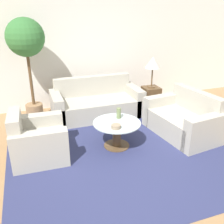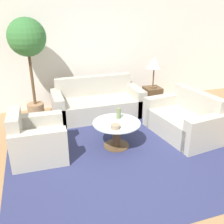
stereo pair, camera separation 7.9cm
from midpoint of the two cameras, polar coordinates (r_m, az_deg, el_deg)
The scene contains 12 objects.
ground_plane at distance 3.79m, azimuth 4.81°, elevation -13.75°, with size 14.00×14.00×0.00m, color #9E754C.
wall_back at distance 6.07m, azimuth -6.31°, elevation 13.57°, with size 10.00×0.06×2.60m.
rug at distance 4.43m, azimuth 1.53°, elevation -7.72°, with size 3.64×3.77×0.01m.
sofa_main at distance 5.60m, azimuth -3.03°, elevation 1.98°, with size 1.94×0.90×0.83m.
armchair at distance 4.19m, azimuth -16.61°, elevation -6.41°, with size 0.86×0.89×0.80m.
loveseat at distance 4.94m, azimuth 16.85°, elevation -1.91°, with size 1.03×1.49×0.81m.
coffee_table at distance 4.29m, azimuth 1.57°, elevation -4.37°, with size 0.81×0.81×0.46m.
side_table at distance 6.02m, azimuth 9.51°, elevation 3.15°, with size 0.37×0.37×0.53m.
table_lamp at distance 5.80m, azimuth 10.04°, elevation 10.88°, with size 0.35×0.35×0.71m.
potted_plant at distance 5.34m, azimuth -18.29°, elevation 14.36°, with size 0.75×0.75×2.10m.
vase at distance 4.34m, azimuth 2.05°, elevation -0.28°, with size 0.08×0.08×0.19m.
bowl at distance 4.00m, azimuth 1.36°, elevation -3.35°, with size 0.16×0.16×0.06m.
Camera 2 is at (-1.20, -2.81, 2.24)m, focal length 40.00 mm.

